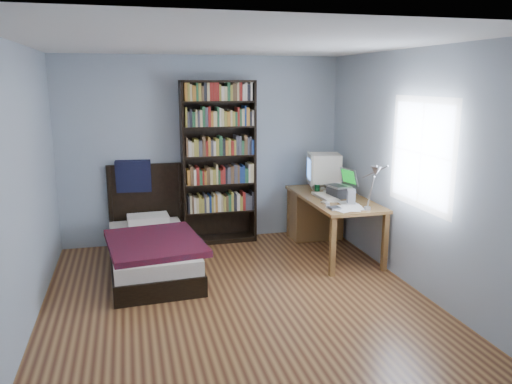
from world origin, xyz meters
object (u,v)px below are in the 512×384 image
(desk, at_px, (319,212))
(bed, at_px, (151,247))
(bookshelf, at_px, (219,163))
(keyboard, at_px, (325,197))
(speaker, at_px, (351,197))
(soda_can, at_px, (317,189))
(laptop, at_px, (339,189))
(desk_lamp, at_px, (375,175))
(crt_monitor, at_px, (323,169))

(desk, distance_m, bed, 2.34)
(bed, bearing_deg, bookshelf, 39.40)
(keyboard, distance_m, speaker, 0.41)
(bookshelf, bearing_deg, soda_can, -25.52)
(keyboard, relative_size, bed, 0.23)
(keyboard, bearing_deg, laptop, -2.74)
(keyboard, bearing_deg, desk_lamp, -84.54)
(bed, bearing_deg, laptop, -1.11)
(crt_monitor, bearing_deg, desk, -147.08)
(keyboard, height_order, bookshelf, bookshelf)
(speaker, distance_m, soda_can, 0.65)
(crt_monitor, bearing_deg, laptop, -88.72)
(keyboard, height_order, soda_can, soda_can)
(desk_lamp, distance_m, keyboard, 1.12)
(desk, height_order, bed, bed)
(desk, relative_size, soda_can, 13.47)
(desk, xyz_separation_m, desk_lamp, (0.00, -1.51, 0.78))
(bookshelf, relative_size, bed, 1.07)
(crt_monitor, xyz_separation_m, keyboard, (-0.17, -0.53, -0.26))
(laptop, xyz_separation_m, keyboard, (-0.19, 0.00, -0.09))
(soda_can, bearing_deg, bed, -174.06)
(desk, bearing_deg, desk_lamp, -89.97)
(desk_lamp, distance_m, bookshelf, 2.28)
(desk_lamp, distance_m, speaker, 0.76)
(bookshelf, xyz_separation_m, bed, (-0.97, -0.79, -0.83))
(crt_monitor, distance_m, speaker, 0.91)
(crt_monitor, relative_size, bed, 0.25)
(crt_monitor, xyz_separation_m, desk_lamp, (-0.05, -1.55, 0.19))
(laptop, relative_size, desk_lamp, 0.63)
(crt_monitor, height_order, bookshelf, bookshelf)
(speaker, bearing_deg, desk_lamp, -77.13)
(crt_monitor, height_order, bed, crt_monitor)
(crt_monitor, bearing_deg, desk_lamp, -91.74)
(bookshelf, bearing_deg, desk, -14.21)
(desk_lamp, xyz_separation_m, bed, (-2.29, 1.06, -0.94))
(desk, bearing_deg, soda_can, -119.76)
(keyboard, height_order, bed, bed)
(bookshelf, bearing_deg, crt_monitor, -12.51)
(laptop, xyz_separation_m, speaker, (-0.01, -0.36, -0.01))
(desk, distance_m, keyboard, 0.61)
(laptop, height_order, speaker, laptop)
(crt_monitor, height_order, keyboard, crt_monitor)
(laptop, bearing_deg, soda_can, 125.54)
(bed, bearing_deg, speaker, -9.71)
(laptop, xyz_separation_m, desk_lamp, (-0.06, -1.01, 0.36))
(keyboard, bearing_deg, crt_monitor, 70.22)
(crt_monitor, relative_size, speaker, 2.77)
(desk, relative_size, keyboard, 3.45)
(laptop, height_order, keyboard, laptop)
(desk, distance_m, bookshelf, 1.53)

